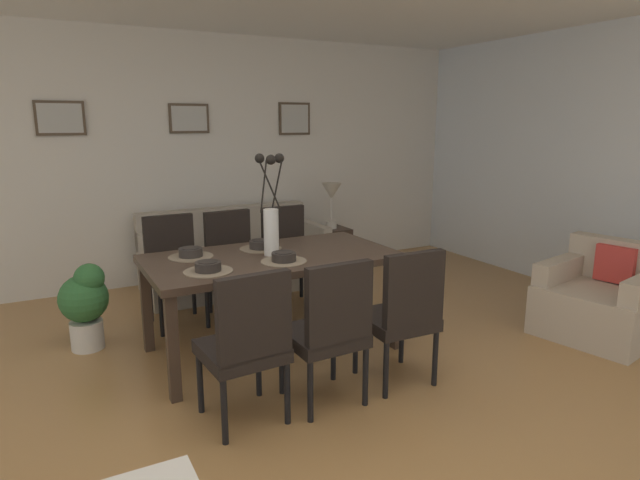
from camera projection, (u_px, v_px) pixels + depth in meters
The scene contains 26 objects.
ground_plane at pixel (298, 426), 3.03m from camera, with size 9.00×9.00×0.00m, color #A87A47.
back_wall_panel at pixel (161, 160), 5.55m from camera, with size 9.00×0.10×2.60m, color silver.
dining_table at pixel (272, 265), 3.92m from camera, with size 1.80×0.96×0.74m.
dining_chair_near_left at pixel (247, 340), 2.95m from camera, with size 0.47×0.47×0.92m.
dining_chair_near_right at pixel (174, 265), 4.51m from camera, with size 0.45×0.45×0.92m.
dining_chair_far_left at pixel (329, 326), 3.16m from camera, with size 0.45×0.45×0.92m.
dining_chair_far_right at pixel (233, 258), 4.73m from camera, with size 0.46×0.46×0.92m.
dining_chair_mid_left at pixel (403, 311), 3.41m from camera, with size 0.45×0.45×0.92m.
dining_chair_mid_right at pixel (288, 251), 4.97m from camera, with size 0.44×0.44×0.92m.
centerpiece_vase at pixel (271, 217), 3.84m from camera, with size 0.21×0.23×0.73m.
placemat_near_left at pixel (208, 271), 3.47m from camera, with size 0.32×0.32×0.01m, color #7F705B.
bowl_near_left at pixel (208, 266), 3.46m from camera, with size 0.17×0.17×0.07m.
placemat_near_right at pixel (191, 257), 3.84m from camera, with size 0.32×0.32×0.01m, color #7F705B.
bowl_near_right at pixel (191, 252), 3.83m from camera, with size 0.17×0.17×0.07m.
placemat_far_left at pixel (284, 261), 3.72m from camera, with size 0.32×0.32×0.01m, color #7F705B.
bowl_far_left at pixel (284, 256), 3.71m from camera, with size 0.17×0.17×0.07m.
placemat_far_right at pixel (261, 248), 4.09m from camera, with size 0.32×0.32×0.01m, color #7F705B.
bowl_far_right at pixel (260, 244), 4.08m from camera, with size 0.17×0.17×0.07m.
sofa at pixel (234, 260), 5.55m from camera, with size 1.83×0.84×0.80m.
side_table at pixel (331, 251), 6.06m from camera, with size 0.36×0.36×0.52m, color #33261E.
table_lamp at pixel (332, 195), 5.92m from camera, with size 0.22×0.22×0.51m.
armchair at pixel (602, 301), 4.29m from camera, with size 0.94×0.94×0.75m.
framed_picture_left at pixel (60, 118), 4.97m from camera, with size 0.43×0.03×0.32m.
framed_picture_center at pixel (189, 118), 5.53m from camera, with size 0.42×0.03×0.30m.
framed_picture_right at pixel (295, 119), 6.09m from camera, with size 0.38×0.03×0.36m.
potted_plant at pixel (85, 302), 3.99m from camera, with size 0.36×0.36×0.67m.
Camera 1 is at (-1.17, -2.47, 1.70)m, focal length 29.88 mm.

